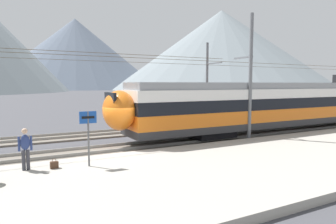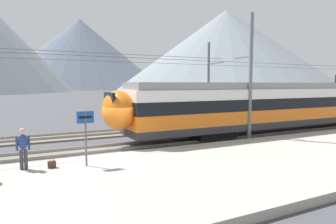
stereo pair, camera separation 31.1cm
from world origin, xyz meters
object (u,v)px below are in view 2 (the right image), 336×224
(train_near_platform, at_px, (300,103))
(train_far_track, at_px, (327,98))
(passenger_walking, at_px, (23,146))
(handbag_beside_passenger, at_px, (52,164))
(catenary_mast_far_side, at_px, (209,81))
(platform_sign, at_px, (86,126))
(catenary_mast_mid, at_px, (249,77))

(train_near_platform, relative_size, train_far_track, 1.25)
(passenger_walking, bearing_deg, handbag_beside_passenger, -15.15)
(train_near_platform, bearing_deg, catenary_mast_far_side, 115.95)
(catenary_mast_far_side, xyz_separation_m, handbag_beside_passenger, (-15.22, -10.66, -3.52))
(train_far_track, height_order, platform_sign, train_far_track)
(train_near_platform, bearing_deg, platform_sign, -168.22)
(train_far_track, relative_size, catenary_mast_far_side, 0.60)
(train_far_track, xyz_separation_m, catenary_mast_mid, (-17.48, -6.79, 1.99))
(train_near_platform, relative_size, passenger_walking, 18.52)
(train_near_platform, relative_size, handbag_beside_passenger, 75.39)
(catenary_mast_mid, distance_m, handbag_beside_passenger, 12.98)
(train_near_platform, distance_m, handbag_beside_passenger, 19.17)
(train_near_platform, height_order, catenary_mast_mid, catenary_mast_mid)
(catenary_mast_far_side, relative_size, platform_sign, 18.16)
(train_near_platform, relative_size, catenary_mast_far_side, 0.74)
(catenary_mast_far_side, bearing_deg, train_near_platform, -64.05)
(handbag_beside_passenger, bearing_deg, train_far_track, 16.40)
(catenary_mast_mid, relative_size, platform_sign, 18.16)
(train_far_track, height_order, catenary_mast_far_side, catenary_mast_far_side)
(handbag_beside_passenger, bearing_deg, platform_sign, -14.19)
(train_far_track, relative_size, platform_sign, 10.80)
(train_far_track, distance_m, catenary_mast_far_side, 14.76)
(train_near_platform, xyz_separation_m, catenary_mast_far_side, (-3.58, 7.35, 1.76))
(train_near_platform, height_order, catenary_mast_far_side, catenary_mast_far_side)
(platform_sign, relative_size, passenger_walking, 1.37)
(train_near_platform, distance_m, catenary_mast_far_side, 8.37)
(catenary_mast_far_side, relative_size, passenger_walking, 24.86)
(catenary_mast_far_side, height_order, passenger_walking, catenary_mast_far_side)
(catenary_mast_mid, bearing_deg, passenger_walking, -172.77)
(train_far_track, xyz_separation_m, platform_sign, (-28.42, -9.09, -0.21))
(catenary_mast_mid, bearing_deg, platform_sign, -168.10)
(train_near_platform, bearing_deg, passenger_walking, -171.32)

